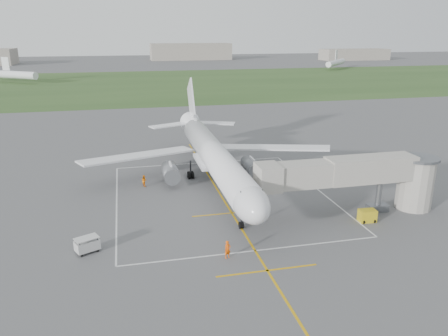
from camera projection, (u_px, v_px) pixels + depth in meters
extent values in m
plane|color=#505052|center=(215.00, 186.00, 63.64)|extent=(700.00, 700.00, 0.00)
cube|color=#2E4B21|center=(152.00, 84.00, 184.36)|extent=(700.00, 120.00, 0.02)
cube|color=#D1980C|center=(223.00, 198.00, 58.99)|extent=(0.25, 60.00, 0.01)
cube|color=#D1980C|center=(267.00, 270.00, 41.35)|extent=(10.00, 0.25, 0.01)
cube|color=#D1980C|center=(232.00, 213.00, 54.35)|extent=(10.00, 0.25, 0.01)
cube|color=silver|center=(201.00, 163.00, 74.78)|extent=(28.00, 0.20, 0.01)
cube|color=silver|center=(255.00, 251.00, 45.06)|extent=(28.00, 0.20, 0.01)
cube|color=silver|center=(117.00, 205.00, 56.92)|extent=(0.20, 32.00, 0.01)
cube|color=silver|center=(316.00, 188.00, 62.92)|extent=(0.20, 32.00, 0.01)
cylinder|color=white|center=(215.00, 157.00, 62.27)|extent=(3.80, 36.00, 3.80)
ellipsoid|color=white|center=(250.00, 203.00, 45.56)|extent=(3.80, 7.22, 3.80)
cube|color=black|center=(253.00, 197.00, 44.41)|extent=(2.40, 1.60, 0.99)
cone|color=white|center=(192.00, 125.00, 81.19)|extent=(3.80, 6.00, 3.80)
cube|color=white|center=(271.00, 148.00, 70.36)|extent=(17.93, 11.24, 1.23)
cube|color=white|center=(139.00, 156.00, 65.85)|extent=(17.93, 11.24, 1.23)
cube|color=white|center=(211.00, 161.00, 65.53)|extent=(4.20, 8.00, 0.50)
cube|color=white|center=(191.00, 101.00, 80.54)|extent=(0.30, 7.89, 8.65)
cube|color=white|center=(193.00, 119.00, 79.40)|extent=(0.35, 5.00, 1.20)
cube|color=white|center=(215.00, 123.00, 81.75)|extent=(7.85, 5.03, 0.20)
cube|color=white|center=(170.00, 125.00, 79.95)|extent=(7.85, 5.03, 0.20)
cylinder|color=slate|center=(251.00, 166.00, 66.71)|extent=(2.30, 4.20, 2.30)
cube|color=white|center=(252.00, 162.00, 66.19)|extent=(0.25, 2.40, 1.20)
cylinder|color=slate|center=(170.00, 172.00, 64.05)|extent=(2.30, 4.20, 2.30)
cube|color=white|center=(170.00, 167.00, 63.53)|extent=(0.25, 2.40, 1.20)
cylinder|color=black|center=(241.00, 218.00, 49.78)|extent=(0.18, 0.18, 2.60)
cylinder|color=black|center=(240.00, 225.00, 50.03)|extent=(0.28, 0.80, 0.80)
cylinder|color=black|center=(242.00, 225.00, 50.07)|extent=(0.28, 0.80, 0.80)
cylinder|color=black|center=(227.00, 167.00, 68.01)|extent=(0.22, 0.22, 2.80)
cylinder|color=black|center=(226.00, 173.00, 67.91)|extent=(0.32, 0.96, 0.96)
cylinder|color=black|center=(230.00, 173.00, 68.03)|extent=(0.32, 0.96, 0.96)
cylinder|color=black|center=(225.00, 172.00, 68.56)|extent=(0.32, 0.96, 0.96)
cylinder|color=black|center=(229.00, 172.00, 68.68)|extent=(0.32, 0.96, 0.96)
cylinder|color=black|center=(191.00, 169.00, 66.77)|extent=(0.22, 0.22, 2.80)
cylinder|color=black|center=(189.00, 176.00, 66.66)|extent=(0.32, 0.96, 0.96)
cylinder|color=black|center=(193.00, 176.00, 66.78)|extent=(0.32, 0.96, 0.96)
cylinder|color=black|center=(189.00, 174.00, 67.31)|extent=(0.32, 0.96, 0.96)
cylinder|color=black|center=(192.00, 174.00, 67.43)|extent=(0.32, 0.96, 0.96)
cube|color=#9F9B90|center=(303.00, 175.00, 51.07)|extent=(11.09, 2.90, 2.80)
cube|color=#9F9B90|center=(370.00, 169.00, 52.90)|extent=(11.09, 3.10, 3.00)
cube|color=#9F9B90|center=(268.00, 177.00, 50.13)|extent=(2.60, 3.40, 3.00)
cylinder|color=#5C5F64|center=(379.00, 195.00, 54.33)|extent=(0.70, 0.70, 4.20)
cube|color=#5C5F64|center=(377.00, 208.00, 54.82)|extent=(2.60, 1.40, 0.90)
cylinder|color=#9F9B90|center=(415.00, 184.00, 55.07)|extent=(4.40, 4.40, 6.40)
cylinder|color=#5C5F64|center=(419.00, 158.00, 54.04)|extent=(5.00, 5.00, 0.30)
cylinder|color=black|center=(370.00, 209.00, 54.64)|extent=(0.70, 0.30, 0.70)
cylinder|color=black|center=(384.00, 208.00, 55.07)|extent=(0.70, 0.30, 0.70)
cube|color=gold|center=(367.00, 216.00, 51.76)|extent=(2.03, 1.38, 1.47)
cylinder|color=black|center=(364.00, 222.00, 51.30)|extent=(0.22, 0.44, 0.43)
cylinder|color=black|center=(374.00, 221.00, 51.52)|extent=(0.22, 0.44, 0.43)
cube|color=silver|center=(87.00, 245.00, 44.56)|extent=(2.70, 2.25, 1.02)
cube|color=silver|center=(87.00, 238.00, 44.32)|extent=(2.70, 2.25, 0.07)
cylinder|color=black|center=(80.00, 248.00, 43.53)|extent=(0.07, 0.07, 1.21)
cylinder|color=black|center=(98.00, 243.00, 44.63)|extent=(0.07, 0.07, 1.21)
cylinder|color=black|center=(76.00, 244.00, 44.37)|extent=(0.07, 0.07, 1.21)
cylinder|color=black|center=(94.00, 239.00, 45.47)|extent=(0.07, 0.07, 1.21)
cylinder|color=black|center=(82.00, 255.00, 43.86)|extent=(0.31, 0.41, 0.37)
cylinder|color=black|center=(98.00, 250.00, 44.85)|extent=(0.31, 0.41, 0.37)
cylinder|color=black|center=(78.00, 251.00, 44.63)|extent=(0.31, 0.41, 0.37)
cylinder|color=black|center=(94.00, 246.00, 45.62)|extent=(0.31, 0.41, 0.37)
imported|color=#FF5808|center=(228.00, 250.00, 43.38)|extent=(0.78, 0.63, 1.85)
imported|color=orange|center=(144.00, 181.00, 63.41)|extent=(1.00, 1.04, 1.68)
cube|color=gray|center=(191.00, 52.00, 330.43)|extent=(60.00, 20.00, 12.00)
cube|color=gray|center=(354.00, 54.00, 328.92)|extent=(50.00, 18.00, 8.00)
cylinder|color=white|center=(7.00, 74.00, 186.91)|extent=(27.89, 21.21, 3.20)
cube|color=white|center=(5.00, 64.00, 185.55)|extent=(3.43, 2.57, 5.50)
cylinder|color=white|center=(336.00, 63.00, 253.33)|extent=(23.49, 26.18, 3.20)
cube|color=white|center=(336.00, 55.00, 251.97)|extent=(2.86, 3.21, 5.50)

